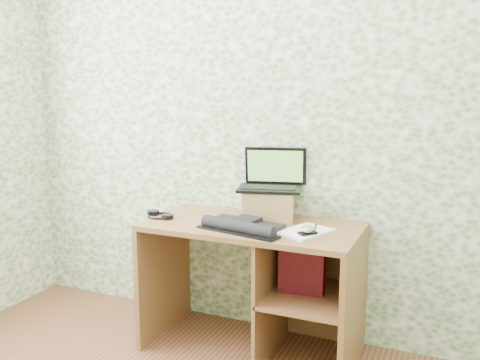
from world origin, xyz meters
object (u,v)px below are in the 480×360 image
at_px(desk, 267,270).
at_px(keyboard, 242,226).
at_px(notepad, 304,232).
at_px(riser, 269,205).
at_px(laptop, 272,179).

relative_size(desk, keyboard, 2.45).
xyz_separation_m(desk, notepad, (0.24, -0.09, 0.28)).
bearing_deg(keyboard, desk, 73.91).
bearing_deg(riser, keyboard, -100.82).
xyz_separation_m(riser, keyboard, (-0.05, -0.27, -0.06)).
relative_size(desk, riser, 4.24).
xyz_separation_m(desk, riser, (-0.03, 0.12, 0.35)).
bearing_deg(laptop, riser, -104.38).
distance_m(desk, notepad, 0.38).
bearing_deg(laptop, desk, -93.44).
bearing_deg(notepad, desk, -176.26).
distance_m(keyboard, notepad, 0.33).
height_order(keyboard, notepad, keyboard).
relative_size(riser, keyboard, 0.58).
distance_m(desk, keyboard, 0.34).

